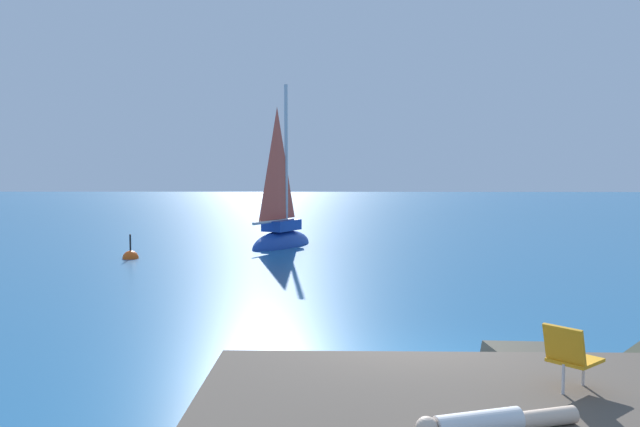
{
  "coord_description": "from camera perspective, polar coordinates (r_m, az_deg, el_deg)",
  "views": [
    {
      "loc": [
        -1.23,
        -9.8,
        3.11
      ],
      "look_at": [
        -1.7,
        12.73,
        1.57
      ],
      "focal_mm": 36.21,
      "sensor_mm": 36.0,
      "label": 1
    }
  ],
  "objects": [
    {
      "name": "ground_plane",
      "position": [
        10.36,
        8.2,
        -13.58
      ],
      "size": [
        160.0,
        160.0,
        0.0
      ],
      "primitive_type": "plane",
      "color": "#236093"
    },
    {
      "name": "sailboat_near",
      "position": [
        26.11,
        -3.43,
        -2.07
      ],
      "size": [
        2.9,
        3.94,
        7.18
      ],
      "rotation": [
        0.0,
        0.0,
        1.09
      ],
      "color": "#193D99",
      "rests_on": "ground"
    },
    {
      "name": "boulder_seaward",
      "position": [
        10.03,
        18.83,
        -14.34
      ],
      "size": [
        1.64,
        1.83,
        1.1
      ],
      "primitive_type": "cube",
      "rotation": [
        0.09,
        -0.13,
        1.87
      ],
      "color": "#575244",
      "rests_on": "ground"
    },
    {
      "name": "beach_chair",
      "position": [
        8.19,
        21.24,
        -11.5
      ],
      "size": [
        0.76,
        0.75,
        0.8
      ],
      "rotation": [
        0.0,
        0.0,
        0.73
      ],
      "color": "orange",
      "rests_on": "shore_ledge"
    },
    {
      "name": "marker_buoy",
      "position": [
        23.51,
        -16.4,
        -3.82
      ],
      "size": [
        0.56,
        0.56,
        1.13
      ],
      "color": "#EA5114",
      "rests_on": "ground"
    },
    {
      "name": "person_sunbather",
      "position": [
        6.82,
        14.8,
        -17.43
      ],
      "size": [
        1.71,
        0.7,
        0.25
      ],
      "rotation": [
        0.0,
        0.0,
        0.31
      ],
      "color": "white",
      "rests_on": "shore_ledge"
    }
  ]
}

